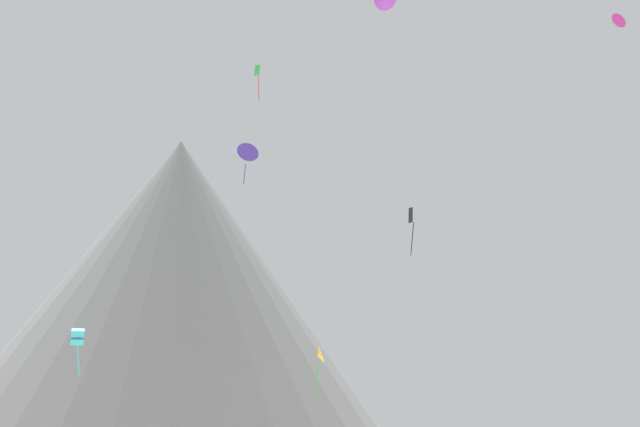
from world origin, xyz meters
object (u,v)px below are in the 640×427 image
Objects in this scene: kite_green_high at (258,75)px; kite_black_mid at (411,221)px; rock_massif at (179,289)px; kite_magenta_high at (618,21)px; kite_indigo_mid at (247,153)px; kite_gold_low at (319,355)px; kite_cyan_low at (78,337)px.

kite_black_mid is at bearing 60.78° from kite_green_high.
kite_magenta_high is (39.54, -63.93, 13.88)m from rock_massif.
kite_indigo_mid is (8.15, -57.26, 2.81)m from rock_massif.
rock_massif reaches higher than kite_black_mid.
kite_indigo_mid is 18.76m from kite_gold_low.
kite_green_high is (14.15, 10.71, 27.77)m from kite_cyan_low.
rock_massif is at bearing -95.49° from kite_indigo_mid.
rock_massif reaches higher than kite_gold_low.
kite_magenta_high reaches higher than kite_gold_low.
kite_magenta_high is 52.33m from kite_cyan_low.
kite_green_high is 32.66m from kite_gold_low.
kite_indigo_mid is (-31.39, 6.67, -11.08)m from kite_magenta_high.
kite_green_high is at bearing -78.82° from rock_massif.
kite_magenta_high reaches higher than kite_cyan_low.
kite_indigo_mid reaches higher than kite_gold_low.
kite_black_mid is at bearing 136.69° from kite_gold_low.
kite_green_high reaches higher than kite_black_mid.
rock_massif is 64.19m from kite_gold_low.
kite_gold_low is (13.95, -60.92, -14.65)m from rock_massif.
kite_indigo_mid is 0.99× the size of kite_cyan_low.
kite_cyan_low is 0.85× the size of kite_black_mid.
kite_indigo_mid is at bearing -115.72° from kite_gold_low.
kite_black_mid is (9.52, 8.02, 13.01)m from kite_gold_low.
kite_green_high is at bearing -110.17° from kite_indigo_mid.
kite_gold_low is (-25.60, 3.00, -28.54)m from kite_magenta_high.
kite_indigo_mid is 16.53m from kite_black_mid.
kite_indigo_mid is 0.98× the size of kite_green_high.
kite_magenta_high is at bearing 89.91° from kite_gold_low.
rock_massif is at bearing -175.87° from kite_green_high.
kite_cyan_low is at bearing -59.93° from kite_green_high.
rock_massif reaches higher than kite_indigo_mid.
kite_cyan_low is at bearing -46.87° from kite_black_mid.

